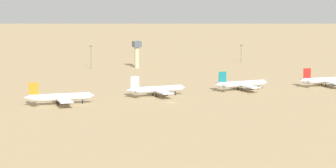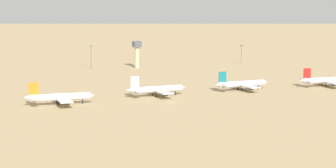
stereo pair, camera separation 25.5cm
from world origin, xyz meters
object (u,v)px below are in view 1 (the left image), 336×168
at_px(control_tower, 137,52).
at_px(parked_jet_teal_3, 241,84).
at_px(light_pole_mid, 241,52).
at_px(light_pole_west, 91,55).
at_px(parked_jet_white_2, 156,89).
at_px(parked_jet_red_4, 325,80).
at_px(parked_jet_orange_1, 59,97).

bearing_deg(control_tower, parked_jet_teal_3, -83.18).
bearing_deg(light_pole_mid, light_pole_west, 174.08).
relative_size(parked_jet_white_2, light_pole_west, 2.10).
relative_size(parked_jet_red_4, light_pole_west, 2.08).
bearing_deg(parked_jet_red_4, light_pole_mid, 89.13).
relative_size(control_tower, light_pole_mid, 1.40).
relative_size(parked_jet_orange_1, parked_jet_red_4, 1.05).
xyz_separation_m(parked_jet_red_4, light_pole_mid, (15.17, 121.20, 4.17)).
height_order(control_tower, light_pole_mid, control_tower).
bearing_deg(parked_jet_teal_3, parked_jet_white_2, 179.26).
height_order(parked_jet_orange_1, parked_jet_teal_3, parked_jet_orange_1).
bearing_deg(light_pole_mid, parked_jet_teal_3, -119.73).
xyz_separation_m(parked_jet_teal_3, light_pole_west, (-44.33, 126.32, 5.49)).
xyz_separation_m(parked_jet_teal_3, control_tower, (-14.15, 118.32, 7.47)).
height_order(control_tower, light_pole_west, control_tower).
bearing_deg(parked_jet_red_4, control_tower, 123.66).
xyz_separation_m(parked_jet_white_2, control_tower, (35.78, 117.72, 7.45)).
bearing_deg(light_pole_mid, parked_jet_white_2, -135.30).
height_order(parked_jet_white_2, light_pole_mid, light_pole_mid).
relative_size(parked_jet_white_2, light_pole_mid, 2.52).
distance_m(parked_jet_white_2, parked_jet_teal_3, 49.92).
height_order(parked_jet_white_2, light_pole_west, light_pole_west).
relative_size(parked_jet_orange_1, parked_jet_teal_3, 1.04).
distance_m(parked_jet_white_2, light_pole_mid, 162.59).
bearing_deg(light_pole_west, control_tower, -14.85).
bearing_deg(parked_jet_white_2, light_pole_mid, 45.24).
height_order(parked_jet_teal_3, light_pole_west, light_pole_west).
height_order(parked_jet_orange_1, light_pole_mid, light_pole_mid).
bearing_deg(control_tower, parked_jet_orange_1, -125.73).
distance_m(parked_jet_orange_1, parked_jet_red_4, 152.69).
distance_m(parked_jet_teal_3, light_pole_mid, 132.40).
xyz_separation_m(parked_jet_white_2, parked_jet_teal_3, (49.92, -0.60, -0.02)).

